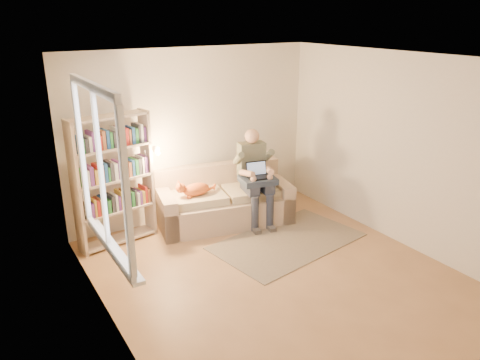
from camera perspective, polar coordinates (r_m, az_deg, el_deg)
floor at (r=5.91m, az=4.57°, el=-11.52°), size 4.50×4.50×0.00m
ceiling at (r=5.07m, az=5.39°, el=14.47°), size 4.00×4.50×0.02m
wall_left at (r=4.53m, az=-15.98°, el=-3.90°), size 0.02×4.50×2.60m
wall_right at (r=6.69m, az=18.95°, el=3.40°), size 0.02×4.50×2.60m
wall_back at (r=7.20m, az=-5.71°, el=5.51°), size 4.00×0.02×2.60m
wall_front at (r=3.93m, az=24.90°, el=-8.84°), size 4.00×0.02×2.60m
window at (r=4.70m, az=-16.13°, el=-2.09°), size 0.12×1.52×1.69m
sofa at (r=7.19m, az=-2.05°, el=-2.78°), size 2.13×1.29×0.85m
person at (r=7.01m, az=1.79°, el=1.02°), size 0.51×0.69×1.44m
cat at (r=6.83m, az=-5.60°, el=-1.12°), size 0.64×0.30×0.23m
blanket at (r=6.92m, az=2.15°, el=0.02°), size 0.58×0.51×0.09m
laptop at (r=6.90m, az=2.13°, el=0.83°), size 0.37×0.32×0.28m
bookshelf at (r=6.50m, az=-15.21°, el=0.65°), size 1.24×0.45×1.83m
rug at (r=6.71m, az=5.82°, el=-7.43°), size 2.24×1.55×0.01m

